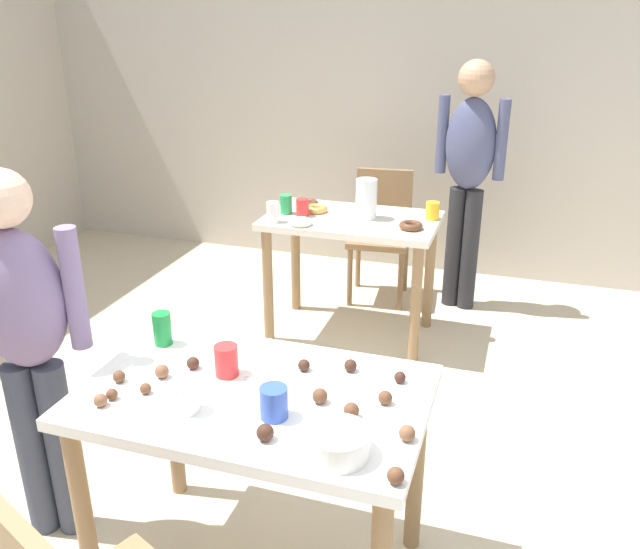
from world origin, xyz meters
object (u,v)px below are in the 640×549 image
object	(u,v)px
chair_far_table	(381,226)
pitcher_far	(366,199)
person_adult_far	(469,165)
dining_table_far	(351,239)
person_girl_near	(25,333)
soda_can	(162,329)
dining_table_near	(255,421)
mixing_bowl	(338,443)

from	to	relation	value
chair_far_table	pitcher_far	world-z (taller)	pitcher_far
person_adult_far	dining_table_far	bearing A→B (deg)	-133.17
dining_table_far	person_girl_near	distance (m)	2.06
soda_can	pitcher_far	distance (m)	1.75
dining_table_near	mixing_bowl	distance (m)	0.44
person_girl_near	person_adult_far	size ratio (longest dim) A/B	0.89
soda_can	dining_table_far	bearing A→B (deg)	82.06
dining_table_far	pitcher_far	distance (m)	0.26
person_girl_near	person_adult_far	bearing A→B (deg)	64.58
pitcher_far	chair_far_table	bearing A→B (deg)	94.22
soda_can	chair_far_table	bearing A→B (deg)	83.41
dining_table_far	mixing_bowl	xyz separation A→B (m)	(0.54, -2.13, 0.17)
mixing_bowl	soda_can	size ratio (longest dim) A/B	1.46
dining_table_far	pitcher_far	xyz separation A→B (m)	(0.08, 0.01, 0.25)
chair_far_table	mixing_bowl	bearing A→B (deg)	-79.63
person_adult_far	pitcher_far	world-z (taller)	person_adult_far
dining_table_far	pitcher_far	world-z (taller)	pitcher_far
chair_far_table	person_adult_far	bearing A→B (deg)	-3.04
mixing_bowl	pitcher_far	world-z (taller)	pitcher_far
dining_table_near	soda_can	xyz separation A→B (m)	(-0.44, 0.19, 0.17)
dining_table_far	chair_far_table	distance (m)	0.67
dining_table_far	mixing_bowl	size ratio (longest dim) A/B	5.59
dining_table_near	person_adult_far	world-z (taller)	person_adult_far
dining_table_far	soda_can	world-z (taller)	soda_can
dining_table_near	person_girl_near	distance (m)	0.86
person_girl_near	pitcher_far	xyz separation A→B (m)	(0.72, 1.95, 0.02)
person_adult_far	pitcher_far	bearing A→B (deg)	-129.24
dining_table_near	pitcher_far	size ratio (longest dim) A/B	4.77
dining_table_far	mixing_bowl	distance (m)	2.20
chair_far_table	dining_table_far	bearing A→B (deg)	-93.05
pitcher_far	dining_table_near	bearing A→B (deg)	-86.53
dining_table_near	soda_can	world-z (taller)	soda_can
dining_table_near	chair_far_table	xyz separation A→B (m)	(-0.16, 2.56, -0.14)
dining_table_near	dining_table_far	bearing A→B (deg)	95.96
chair_far_table	mixing_bowl	distance (m)	2.85
person_girl_near	soda_can	size ratio (longest dim) A/B	11.64
dining_table_near	chair_far_table	distance (m)	2.57
dining_table_near	pitcher_far	distance (m)	1.93
dining_table_far	person_girl_near	world-z (taller)	person_girl_near
dining_table_near	soda_can	size ratio (longest dim) A/B	9.04
dining_table_near	mixing_bowl	size ratio (longest dim) A/B	6.17
chair_far_table	person_girl_near	distance (m)	2.71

